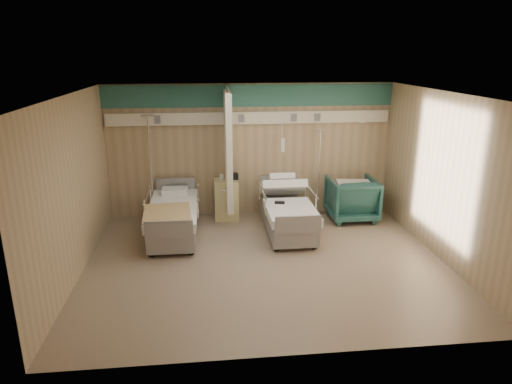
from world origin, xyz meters
TOP-DOWN VIEW (x-y plane):
  - ground at (0.00, 0.00)m, footprint 6.00×5.00m
  - room_walls at (-0.03, 0.25)m, footprint 6.04×5.04m
  - bed_right at (0.60, 1.30)m, footprint 1.00×2.16m
  - bed_left at (-1.60, 1.30)m, footprint 1.00×2.16m
  - bedside_cabinet at (-0.55, 2.20)m, footprint 0.50×0.48m
  - visitor_armchair at (2.07, 1.87)m, footprint 0.97×1.00m
  - waffle_blanket at (2.11, 1.87)m, footprint 0.76×0.69m
  - iv_stand_right at (1.45, 2.28)m, footprint 0.33×0.33m
  - iv_stand_left at (-2.08, 2.28)m, footprint 0.40×0.40m
  - call_remote at (0.43, 1.19)m, footprint 0.20×0.12m
  - tan_blanket at (-1.67, 0.84)m, footprint 0.92×1.11m
  - toiletry_bag at (-0.42, 2.22)m, footprint 0.26×0.18m
  - white_cup at (-0.63, 2.23)m, footprint 0.11×0.11m

SIDE VIEW (x-z plane):
  - ground at x=0.00m, z-range 0.00..0.00m
  - bed_right at x=0.60m, z-range 0.00..0.63m
  - bed_left at x=-1.60m, z-range 0.00..0.63m
  - iv_stand_right at x=1.45m, z-range -0.55..1.31m
  - bedside_cabinet at x=-0.55m, z-range 0.00..0.85m
  - visitor_armchair at x=2.07m, z-range 0.00..0.90m
  - iv_stand_left at x=-2.08m, z-range -0.66..1.57m
  - tan_blanket at x=-1.67m, z-range 0.63..0.67m
  - call_remote at x=0.43m, z-range 0.63..0.67m
  - white_cup at x=-0.63m, z-range 0.85..0.97m
  - toiletry_bag at x=-0.42m, z-range 0.85..0.98m
  - waffle_blanket at x=2.11m, z-range 0.90..0.98m
  - room_walls at x=-0.03m, z-range 0.45..3.27m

